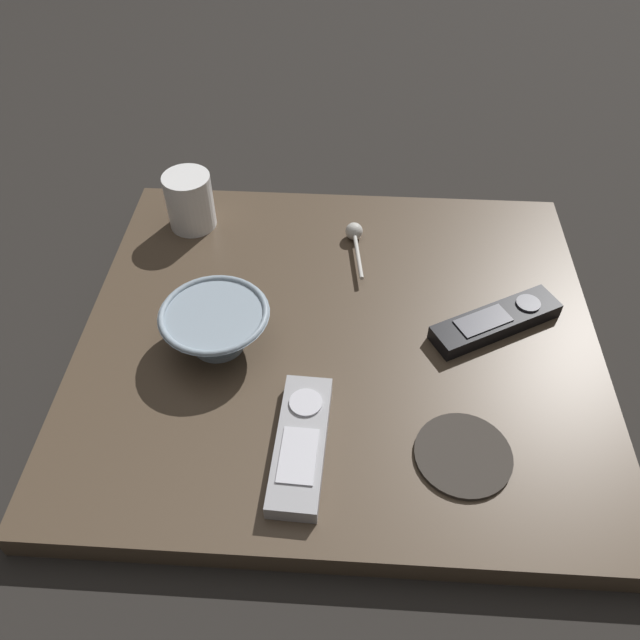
{
  "coord_description": "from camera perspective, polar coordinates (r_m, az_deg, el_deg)",
  "views": [
    {
      "loc": [
        -0.01,
        0.55,
        0.64
      ],
      "look_at": [
        0.03,
        -0.0,
        0.06
      ],
      "focal_mm": 35.28,
      "sensor_mm": 36.0,
      "label": 1
    }
  ],
  "objects": [
    {
      "name": "tv_remote_far",
      "position": [
        0.71,
        -1.75,
        -11.11
      ],
      "size": [
        0.06,
        0.17,
        0.02
      ],
      "color": "#9E9EA3",
      "rests_on": "table"
    },
    {
      "name": "drink_coaster",
      "position": [
        0.73,
        12.86,
        -11.84
      ],
      "size": [
        0.11,
        0.11,
        0.01
      ],
      "color": "#332D28",
      "rests_on": "table"
    },
    {
      "name": "teaspoon",
      "position": [
        0.95,
        3.16,
        7.72
      ],
      "size": [
        0.03,
        0.12,
        0.03
      ],
      "color": "silver",
      "rests_on": "table"
    },
    {
      "name": "cereal_bowl",
      "position": [
        0.79,
        -9.42,
        -0.48
      ],
      "size": [
        0.14,
        0.14,
        0.06
      ],
      "color": "#8C9EAD",
      "rests_on": "table"
    },
    {
      "name": "table",
      "position": [
        0.83,
        1.72,
        -1.89
      ],
      "size": [
        0.67,
        0.6,
        0.04
      ],
      "color": "#4C3D2D",
      "rests_on": "ground"
    },
    {
      "name": "tv_remote_near",
      "position": [
        0.85,
        15.67,
        -0.1
      ],
      "size": [
        0.18,
        0.13,
        0.02
      ],
      "color": "black",
      "rests_on": "table"
    },
    {
      "name": "ground_plane",
      "position": [
        0.85,
        1.7,
        -2.68
      ],
      "size": [
        6.0,
        6.0,
        0.0
      ],
      "primitive_type": "plane",
      "color": "black"
    },
    {
      "name": "coffee_mug",
      "position": [
        0.98,
        -11.73,
        10.51
      ],
      "size": [
        0.07,
        0.07,
        0.09
      ],
      "color": "white",
      "rests_on": "table"
    }
  ]
}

